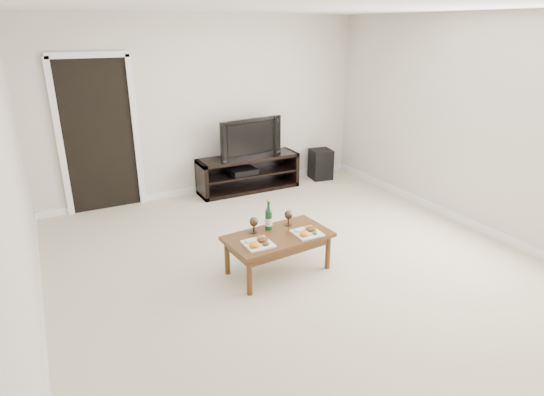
% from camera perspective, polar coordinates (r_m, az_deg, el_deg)
% --- Properties ---
extents(floor, '(5.50, 5.50, 0.00)m').
position_cam_1_polar(floor, '(4.96, 3.46, -8.65)').
color(floor, beige).
rests_on(floor, ground).
extents(back_wall, '(5.00, 0.04, 2.60)m').
position_cam_1_polar(back_wall, '(6.93, -8.28, 11.19)').
color(back_wall, beige).
rests_on(back_wall, ground).
extents(ceiling, '(5.00, 5.50, 0.04)m').
position_cam_1_polar(ceiling, '(4.32, 4.27, 23.22)').
color(ceiling, white).
rests_on(ceiling, back_wall).
extents(doorway, '(0.90, 0.02, 2.05)m').
position_cam_1_polar(doorway, '(6.61, -20.89, 7.15)').
color(doorway, black).
rests_on(doorway, ground).
extents(media_console, '(1.59, 0.45, 0.55)m').
position_cam_1_polar(media_console, '(7.12, -2.97, 3.13)').
color(media_console, black).
rests_on(media_console, ground).
extents(television, '(1.05, 0.27, 0.60)m').
position_cam_1_polar(television, '(6.96, -3.06, 7.64)').
color(television, black).
rests_on(television, media_console).
extents(av_receiver, '(0.41, 0.32, 0.08)m').
position_cam_1_polar(av_receiver, '(7.06, -3.68, 3.38)').
color(av_receiver, black).
rests_on(av_receiver, media_console).
extents(subwoofer, '(0.38, 0.38, 0.50)m').
position_cam_1_polar(subwoofer, '(7.72, 6.13, 4.26)').
color(subwoofer, black).
rests_on(subwoofer, ground).
extents(coffee_table, '(1.12, 0.68, 0.42)m').
position_cam_1_polar(coffee_table, '(4.78, 0.77, -6.92)').
color(coffee_table, '#512C16').
rests_on(coffee_table, ground).
extents(plate_left, '(0.27, 0.27, 0.07)m').
position_cam_1_polar(plate_left, '(4.47, -1.76, -5.51)').
color(plate_left, white).
rests_on(plate_left, coffee_table).
extents(plate_right, '(0.27, 0.27, 0.07)m').
position_cam_1_polar(plate_right, '(4.71, 4.43, -4.14)').
color(plate_right, white).
rests_on(plate_right, coffee_table).
extents(wine_bottle, '(0.07, 0.07, 0.35)m').
position_cam_1_polar(wine_bottle, '(4.74, -0.43, -2.01)').
color(wine_bottle, '#0F391E').
rests_on(wine_bottle, coffee_table).
extents(goblet_left, '(0.09, 0.09, 0.17)m').
position_cam_1_polar(goblet_left, '(4.71, -2.30, -3.40)').
color(goblet_left, '#3B2F20').
rests_on(goblet_left, coffee_table).
extents(goblet_right, '(0.09, 0.09, 0.17)m').
position_cam_1_polar(goblet_right, '(4.88, 2.08, -2.50)').
color(goblet_right, '#3B2F20').
rests_on(goblet_right, coffee_table).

